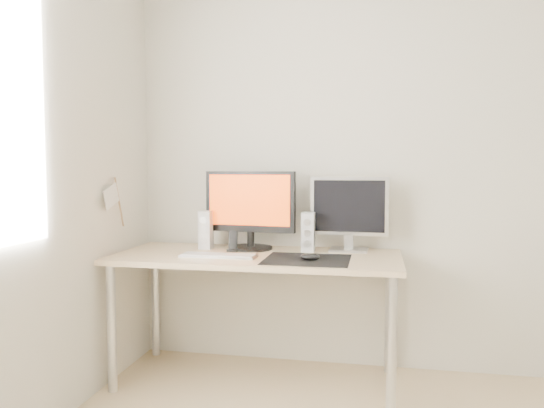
{
  "coord_description": "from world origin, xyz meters",
  "views": [
    {
      "loc": [
        -0.27,
        -1.5,
        1.22
      ],
      "look_at": [
        -0.86,
        1.47,
        1.01
      ],
      "focal_mm": 35.0,
      "sensor_mm": 36.0,
      "label": 1
    }
  ],
  "objects": [
    {
      "name": "desk",
      "position": [
        -0.93,
        1.38,
        0.65
      ],
      "size": [
        1.6,
        0.7,
        0.73
      ],
      "color": "#D1B587",
      "rests_on": "ground"
    },
    {
      "name": "mouse",
      "position": [
        -0.61,
        1.24,
        0.75
      ],
      "size": [
        0.1,
        0.06,
        0.04
      ],
      "primitive_type": "ellipsoid",
      "color": "black",
      "rests_on": "mousepad"
    },
    {
      "name": "keyboard",
      "position": [
        -1.12,
        1.26,
        0.74
      ],
      "size": [
        0.42,
        0.13,
        0.02
      ],
      "color": "#B5B5B7",
      "rests_on": "desk"
    },
    {
      "name": "phone_dock",
      "position": [
        -1.09,
        1.46,
        0.77
      ],
      "size": [
        0.07,
        0.06,
        0.12
      ],
      "color": "black",
      "rests_on": "desk"
    },
    {
      "name": "mousepad",
      "position": [
        -0.63,
        1.27,
        0.73
      ],
      "size": [
        0.45,
        0.4,
        0.0
      ],
      "primitive_type": "cube",
      "color": "black",
      "rests_on": "desk"
    },
    {
      "name": "speaker_right",
      "position": [
        -0.66,
        1.54,
        0.84
      ],
      "size": [
        0.07,
        0.09,
        0.23
      ],
      "color": "white",
      "rests_on": "desk"
    },
    {
      "name": "wall_back",
      "position": [
        0.0,
        1.75,
        1.25
      ],
      "size": [
        3.5,
        0.0,
        3.5
      ],
      "primitive_type": "plane",
      "rotation": [
        1.57,
        0.0,
        0.0
      ],
      "color": "beige",
      "rests_on": "ground"
    },
    {
      "name": "pennant",
      "position": [
        -1.72,
        1.24,
        1.05
      ],
      "size": [
        0.01,
        0.23,
        0.29
      ],
      "color": "#A57F54",
      "rests_on": "wall_left"
    },
    {
      "name": "second_monitor",
      "position": [
        -0.43,
        1.61,
        0.97
      ],
      "size": [
        0.45,
        0.17,
        0.43
      ],
      "color": "#BABABC",
      "rests_on": "desk"
    },
    {
      "name": "main_monitor",
      "position": [
        -1.01,
        1.56,
        0.98
      ],
      "size": [
        0.55,
        0.29,
        0.47
      ],
      "color": "black",
      "rests_on": "desk"
    },
    {
      "name": "speaker_left",
      "position": [
        -1.28,
        1.53,
        0.84
      ],
      "size": [
        0.07,
        0.09,
        0.23
      ],
      "color": "white",
      "rests_on": "desk"
    }
  ]
}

